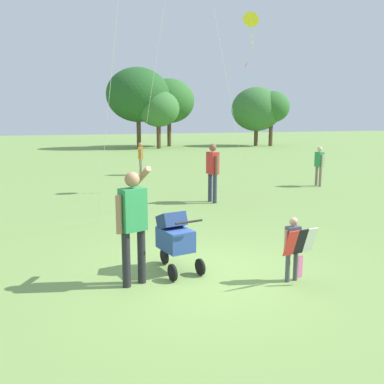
{
  "coord_description": "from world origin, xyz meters",
  "views": [
    {
      "loc": [
        -2.56,
        -6.34,
        2.59
      ],
      "look_at": [
        -0.01,
        0.58,
        1.3
      ],
      "focal_mm": 39.98,
      "sensor_mm": 36.0,
      "label": 1
    }
  ],
  "objects_px": {
    "kite_blue_high": "(250,23)",
    "person_back_turned": "(213,168)",
    "stroller": "(175,236)",
    "person_kid_running": "(141,156)",
    "person_red_shirt": "(319,163)",
    "person_adult_flyer": "(133,218)",
    "child_with_butterfly_kite": "(294,244)"
  },
  "relations": [
    {
      "from": "kite_blue_high",
      "to": "person_back_turned",
      "type": "bearing_deg",
      "value": -143.29
    },
    {
      "from": "person_red_shirt",
      "to": "stroller",
      "type": "bearing_deg",
      "value": -139.51
    },
    {
      "from": "person_adult_flyer",
      "to": "person_red_shirt",
      "type": "relative_size",
      "value": 1.24
    },
    {
      "from": "kite_blue_high",
      "to": "child_with_butterfly_kite",
      "type": "bearing_deg",
      "value": -112.53
    },
    {
      "from": "kite_blue_high",
      "to": "person_back_turned",
      "type": "relative_size",
      "value": 3.34
    },
    {
      "from": "child_with_butterfly_kite",
      "to": "person_back_turned",
      "type": "bearing_deg",
      "value": 78.39
    },
    {
      "from": "child_with_butterfly_kite",
      "to": "person_adult_flyer",
      "type": "height_order",
      "value": "person_adult_flyer"
    },
    {
      "from": "person_red_shirt",
      "to": "person_back_turned",
      "type": "height_order",
      "value": "person_back_turned"
    },
    {
      "from": "stroller",
      "to": "person_red_shirt",
      "type": "bearing_deg",
      "value": 40.49
    },
    {
      "from": "person_adult_flyer",
      "to": "stroller",
      "type": "relative_size",
      "value": 1.67
    },
    {
      "from": "person_back_turned",
      "to": "person_adult_flyer",
      "type": "bearing_deg",
      "value": -123.37
    },
    {
      "from": "child_with_butterfly_kite",
      "to": "kite_blue_high",
      "type": "bearing_deg",
      "value": 67.47
    },
    {
      "from": "child_with_butterfly_kite",
      "to": "stroller",
      "type": "relative_size",
      "value": 0.94
    },
    {
      "from": "child_with_butterfly_kite",
      "to": "kite_blue_high",
      "type": "height_order",
      "value": "kite_blue_high"
    },
    {
      "from": "person_adult_flyer",
      "to": "person_back_turned",
      "type": "height_order",
      "value": "person_adult_flyer"
    },
    {
      "from": "child_with_butterfly_kite",
      "to": "person_back_turned",
      "type": "distance_m",
      "value": 6.55
    },
    {
      "from": "stroller",
      "to": "kite_blue_high",
      "type": "relative_size",
      "value": 0.18
    },
    {
      "from": "person_red_shirt",
      "to": "person_back_turned",
      "type": "distance_m",
      "value": 5.23
    },
    {
      "from": "person_adult_flyer",
      "to": "person_red_shirt",
      "type": "distance_m",
      "value": 11.28
    },
    {
      "from": "person_adult_flyer",
      "to": "stroller",
      "type": "bearing_deg",
      "value": 25.05
    },
    {
      "from": "stroller",
      "to": "person_kid_running",
      "type": "relative_size",
      "value": 0.76
    },
    {
      "from": "stroller",
      "to": "child_with_butterfly_kite",
      "type": "bearing_deg",
      "value": -34.88
    },
    {
      "from": "kite_blue_high",
      "to": "person_back_turned",
      "type": "distance_m",
      "value": 5.23
    },
    {
      "from": "person_back_turned",
      "to": "child_with_butterfly_kite",
      "type": "bearing_deg",
      "value": -101.61
    },
    {
      "from": "kite_blue_high",
      "to": "person_kid_running",
      "type": "height_order",
      "value": "kite_blue_high"
    },
    {
      "from": "person_kid_running",
      "to": "person_back_turned",
      "type": "xyz_separation_m",
      "value": [
        0.58,
        -6.97,
        0.2
      ]
    },
    {
      "from": "person_red_shirt",
      "to": "child_with_butterfly_kite",
      "type": "bearing_deg",
      "value": -128.68
    },
    {
      "from": "person_adult_flyer",
      "to": "stroller",
      "type": "height_order",
      "value": "person_adult_flyer"
    },
    {
      "from": "person_adult_flyer",
      "to": "person_kid_running",
      "type": "xyz_separation_m",
      "value": [
        3.13,
        12.61,
        -0.21
      ]
    },
    {
      "from": "child_with_butterfly_kite",
      "to": "person_red_shirt",
      "type": "xyz_separation_m",
      "value": [
        6.32,
        7.9,
        0.26
      ]
    },
    {
      "from": "person_kid_running",
      "to": "person_adult_flyer",
      "type": "bearing_deg",
      "value": -103.96
    },
    {
      "from": "child_with_butterfly_kite",
      "to": "person_kid_running",
      "type": "xyz_separation_m",
      "value": [
        0.73,
        13.36,
        0.24
      ]
    }
  ]
}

